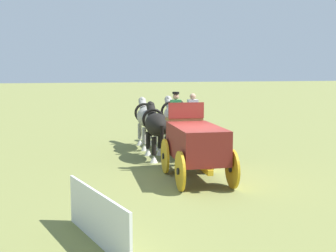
% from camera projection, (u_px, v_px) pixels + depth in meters
% --- Properties ---
extents(ground_plane, '(220.00, 220.00, 0.00)m').
position_uv_depth(ground_plane, '(196.00, 180.00, 14.48)').
color(ground_plane, olive).
extents(show_wagon, '(5.90, 1.95, 2.77)m').
position_uv_depth(show_wagon, '(195.00, 143.00, 14.50)').
color(show_wagon, maroon).
rests_on(show_wagon, ground).
extents(draft_horse_rear_near, '(3.14, 1.05, 2.19)m').
position_uv_depth(draft_horse_rear_near, '(156.00, 125.00, 17.91)').
color(draft_horse_rear_near, black).
rests_on(draft_horse_rear_near, ground).
extents(draft_horse_rear_off, '(3.17, 1.12, 2.21)m').
position_uv_depth(draft_horse_rear_off, '(188.00, 124.00, 18.15)').
color(draft_horse_rear_off, black).
rests_on(draft_horse_rear_off, ground).
extents(draft_horse_lead_near, '(3.14, 1.06, 2.23)m').
position_uv_depth(draft_horse_lead_near, '(147.00, 118.00, 20.44)').
color(draft_horse_lead_near, '#9E998E').
rests_on(draft_horse_lead_near, ground).
extents(draft_horse_lead_off, '(3.24, 1.14, 2.27)m').
position_uv_depth(draft_horse_lead_off, '(175.00, 116.00, 20.67)').
color(draft_horse_lead_off, '#9E998E').
rests_on(draft_horse_lead_off, ground).
extents(sponsor_banner, '(3.10, 0.90, 1.10)m').
position_uv_depth(sponsor_banner, '(97.00, 218.00, 9.13)').
color(sponsor_banner, silver).
rests_on(sponsor_banner, ground).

